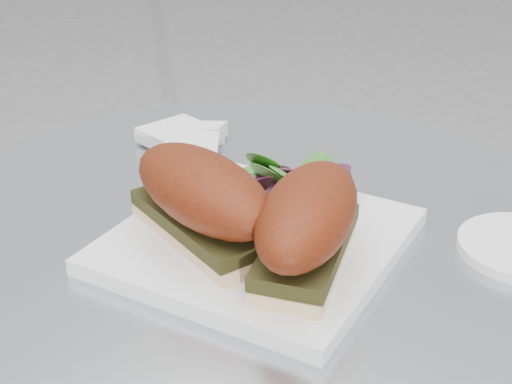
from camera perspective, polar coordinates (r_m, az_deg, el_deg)
plate at (r=0.67m, az=0.13°, el=-3.89°), size 0.28×0.28×0.02m
sandwich_left at (r=0.64m, az=-4.28°, el=-0.42°), size 0.20×0.13×0.08m
sandwich_right at (r=0.60m, az=4.15°, el=-2.43°), size 0.13×0.19×0.08m
salad at (r=0.72m, az=2.29°, el=1.37°), size 0.13×0.13×0.05m
napkin at (r=0.88m, az=-5.62°, el=3.87°), size 0.14×0.14×0.02m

